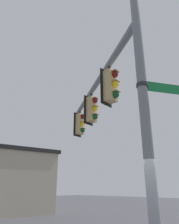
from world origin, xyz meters
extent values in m
cylinder|color=slate|center=(0.00, 0.00, 3.31)|extent=(0.21, 0.21, 6.62)
cylinder|color=slate|center=(-2.09, -3.07, 5.81)|extent=(4.36, 6.27, 0.21)
cylinder|color=black|center=(-1.08, -1.59, 5.61)|extent=(0.08, 0.08, 0.18)
cube|color=tan|center=(-1.08, -1.59, 5.00)|extent=(0.36, 0.30, 1.05)
sphere|color=#590F0F|center=(-1.08, -1.40, 5.35)|extent=(0.22, 0.22, 0.22)
cube|color=tan|center=(-1.08, -1.38, 5.45)|extent=(0.24, 0.20, 0.03)
sphere|color=yellow|center=(-1.08, -1.40, 5.00)|extent=(0.22, 0.22, 0.22)
cube|color=tan|center=(-1.08, -1.38, 5.10)|extent=(0.24, 0.20, 0.03)
sphere|color=#0F4C19|center=(-1.08, -1.40, 4.65)|extent=(0.22, 0.22, 0.22)
cube|color=tan|center=(-1.08, -1.38, 4.75)|extent=(0.24, 0.20, 0.03)
cube|color=black|center=(-1.08, -1.76, 5.00)|extent=(0.54, 0.03, 1.22)
cylinder|color=black|center=(-2.32, -3.41, 5.61)|extent=(0.08, 0.08, 0.18)
cube|color=tan|center=(-2.32, -3.41, 5.00)|extent=(0.36, 0.30, 1.05)
sphere|color=#590F0F|center=(-2.32, -3.22, 5.35)|extent=(0.22, 0.22, 0.22)
cube|color=tan|center=(-2.32, -3.20, 5.45)|extent=(0.24, 0.20, 0.03)
sphere|color=yellow|center=(-2.32, -3.22, 5.00)|extent=(0.22, 0.22, 0.22)
cube|color=tan|center=(-2.32, -3.20, 5.10)|extent=(0.24, 0.20, 0.03)
sphere|color=#0F4C19|center=(-2.32, -3.22, 4.65)|extent=(0.22, 0.22, 0.22)
cube|color=tan|center=(-2.32, -3.20, 4.75)|extent=(0.24, 0.20, 0.03)
cube|color=black|center=(-2.32, -3.58, 5.00)|extent=(0.54, 0.03, 1.22)
cylinder|color=black|center=(-3.56, -5.24, 5.61)|extent=(0.08, 0.08, 0.18)
cube|color=tan|center=(-3.56, -5.24, 5.00)|extent=(0.36, 0.30, 1.05)
sphere|color=#590F0F|center=(-3.56, -5.05, 5.35)|extent=(0.22, 0.22, 0.22)
cube|color=tan|center=(-3.56, -5.03, 5.45)|extent=(0.24, 0.20, 0.03)
sphere|color=yellow|center=(-3.56, -5.05, 5.00)|extent=(0.22, 0.22, 0.22)
cube|color=tan|center=(-3.56, -5.03, 5.10)|extent=(0.24, 0.20, 0.03)
sphere|color=#0F4C19|center=(-3.56, -5.05, 4.65)|extent=(0.22, 0.22, 0.22)
cube|color=tan|center=(-3.56, -5.03, 4.75)|extent=(0.24, 0.20, 0.03)
cube|color=black|center=(-3.56, -5.41, 5.00)|extent=(0.54, 0.03, 1.22)
cube|color=#147238|center=(-0.47, 0.32, 4.09)|extent=(0.76, 0.53, 0.22)
cube|color=white|center=(-0.47, 0.31, 4.09)|extent=(0.74, 0.51, 0.04)
cylinder|color=#262626|center=(0.00, 0.00, 4.09)|extent=(0.25, 0.25, 0.08)
camera|label=1|loc=(3.87, 1.83, 2.00)|focal=33.83mm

